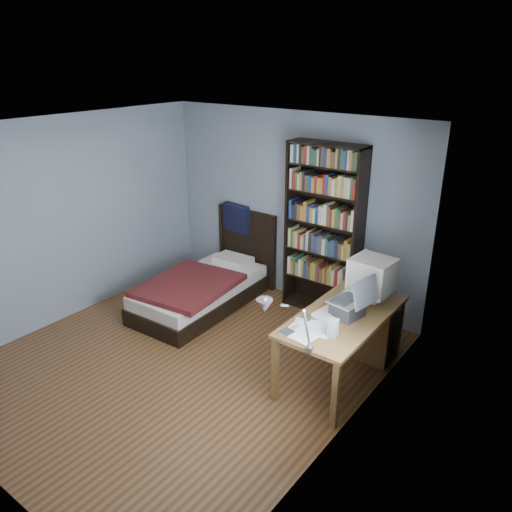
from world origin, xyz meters
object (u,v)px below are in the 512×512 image
desk_lamp (272,311)px  laptop (349,306)px  desk (360,325)px  bookshelf (323,231)px  crt_monitor (372,276)px  bed (205,286)px  keyboard (333,310)px  speaker (333,328)px  soda_can (345,297)px

desk_lamp → laptop: bearing=84.5°
desk → bookshelf: bearing=141.4°
crt_monitor → bed: 2.39m
bookshelf → keyboard: bearing=-55.7°
bed → bookshelf: bearing=31.4°
desk → bookshelf: (-0.91, 0.73, 0.68)m
laptop → desk_lamp: desk_lamp is taller
keyboard → speaker: speaker is taller
crt_monitor → keyboard: (-0.17, -0.49, -0.25)m
desk → speaker: 0.95m
desk_lamp → keyboard: (-0.06, 1.15, -0.52)m
desk_lamp → bookshelf: size_ratio=0.30×
speaker → bookshelf: 1.90m
bookshelf → bed: bookshelf is taller
soda_can → bookshelf: 1.25m
keyboard → bed: size_ratio=0.24×
bookshelf → soda_can: bearing=-49.1°
crt_monitor → speaker: 0.92m
desk → laptop: size_ratio=3.46×
bed → keyboard: bearing=-10.2°
desk → soda_can: (-0.12, -0.19, 0.38)m
laptop → speaker: laptop is taller
keyboard → soda_can: (-0.01, 0.26, 0.04)m
desk_lamp → soda_can: 1.49m
keyboard → bed: bed is taller
desk → desk_lamp: 1.81m
keyboard → laptop: bearing=9.9°
desk → bed: 2.22m
desk_lamp → soda_can: desk_lamp is taller
keyboard → desk_lamp: bearing=-79.7°
soda_can → bookshelf: bearing=130.9°
desk_lamp → soda_can: bearing=92.7°
desk → keyboard: (-0.11, -0.45, 0.33)m
crt_monitor → soda_can: 0.36m
laptop → bed: (-2.28, 0.37, -0.59)m
desk → laptop: (0.06, -0.44, 0.44)m
desk_lamp → soda_can: size_ratio=5.54×
speaker → desk: bearing=91.6°
keyboard → bookshelf: size_ratio=0.22×
desk → bed: bearing=-178.2°
bookshelf → bed: (-1.30, -0.80, -0.84)m
laptop → desk_lamp: (-0.11, -1.16, 0.41)m
laptop → speaker: size_ratio=2.58×
bookshelf → crt_monitor: bearing=-35.1°
bed → crt_monitor: bearing=2.9°
desk → crt_monitor: size_ratio=3.32×
desk → desk_lamp: bearing=-91.8°
desk → desk_lamp: (-0.05, -1.60, 0.85)m
keyboard → bookshelf: 1.46m
keyboard → bookshelf: (-0.80, 1.17, 0.35)m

